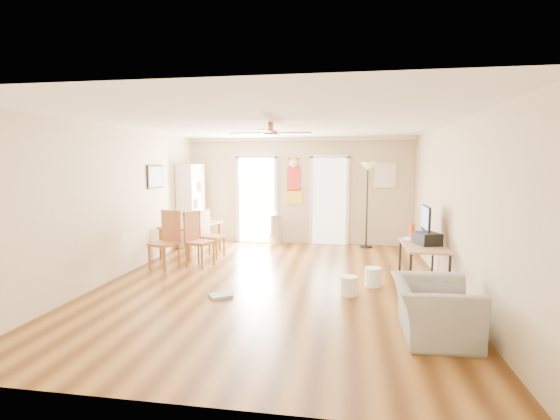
% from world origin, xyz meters
% --- Properties ---
extents(floor, '(7.00, 7.00, 0.00)m').
position_xyz_m(floor, '(0.00, 0.00, 0.00)').
color(floor, brown).
rests_on(floor, ground).
extents(ceiling, '(5.50, 7.00, 0.00)m').
position_xyz_m(ceiling, '(0.00, 0.00, 2.60)').
color(ceiling, silver).
rests_on(ceiling, floor).
extents(wall_back, '(5.50, 0.04, 2.60)m').
position_xyz_m(wall_back, '(0.00, 3.50, 1.30)').
color(wall_back, beige).
rests_on(wall_back, floor).
extents(wall_front, '(5.50, 0.04, 2.60)m').
position_xyz_m(wall_front, '(0.00, -3.50, 1.30)').
color(wall_front, beige).
rests_on(wall_front, floor).
extents(wall_left, '(0.04, 7.00, 2.60)m').
position_xyz_m(wall_left, '(-2.75, 0.00, 1.30)').
color(wall_left, beige).
rests_on(wall_left, floor).
extents(wall_right, '(0.04, 7.00, 2.60)m').
position_xyz_m(wall_right, '(2.75, 0.00, 1.30)').
color(wall_right, beige).
rests_on(wall_right, floor).
extents(crown_molding, '(5.50, 7.00, 0.08)m').
position_xyz_m(crown_molding, '(0.00, 0.00, 2.56)').
color(crown_molding, white).
rests_on(crown_molding, wall_back).
extents(kitchen_doorway, '(0.90, 0.10, 2.10)m').
position_xyz_m(kitchen_doorway, '(-1.05, 3.48, 1.05)').
color(kitchen_doorway, white).
rests_on(kitchen_doorway, wall_back).
extents(bathroom_doorway, '(0.80, 0.10, 2.10)m').
position_xyz_m(bathroom_doorway, '(0.75, 3.48, 1.05)').
color(bathroom_doorway, white).
rests_on(bathroom_doorway, wall_back).
extents(wall_decal, '(0.46, 0.03, 1.10)m').
position_xyz_m(wall_decal, '(-0.13, 3.48, 1.55)').
color(wall_decal, red).
rests_on(wall_decal, wall_back).
extents(ac_grille, '(0.50, 0.04, 0.60)m').
position_xyz_m(ac_grille, '(2.05, 3.47, 1.70)').
color(ac_grille, white).
rests_on(ac_grille, wall_back).
extents(framed_poster, '(0.04, 0.66, 0.48)m').
position_xyz_m(framed_poster, '(-2.73, 1.40, 1.70)').
color(framed_poster, black).
rests_on(framed_poster, wall_left).
extents(ceiling_fan, '(1.24, 1.24, 0.20)m').
position_xyz_m(ceiling_fan, '(0.00, -0.30, 2.43)').
color(ceiling_fan, '#593819').
rests_on(ceiling_fan, ceiling).
extents(bookshelf, '(0.65, 0.96, 1.95)m').
position_xyz_m(bookshelf, '(-2.53, 2.84, 0.98)').
color(bookshelf, white).
rests_on(bookshelf, floor).
extents(dining_table, '(1.08, 1.48, 0.67)m').
position_xyz_m(dining_table, '(-2.15, 1.85, 0.33)').
color(dining_table, '#9F6833').
rests_on(dining_table, floor).
extents(dining_chair_right_a, '(0.47, 0.47, 0.99)m').
position_xyz_m(dining_chair_right_a, '(-1.60, 1.63, 0.49)').
color(dining_chair_right_a, '#9A6131').
rests_on(dining_chair_right_a, floor).
extents(dining_chair_right_b, '(0.54, 0.54, 1.05)m').
position_xyz_m(dining_chair_right_b, '(-1.60, 0.88, 0.52)').
color(dining_chair_right_b, '#965830').
rests_on(dining_chair_right_b, floor).
extents(dining_chair_near, '(0.56, 0.56, 1.07)m').
position_xyz_m(dining_chair_near, '(-2.20, 0.59, 0.54)').
color(dining_chair_near, '#A66035').
rests_on(dining_chair_near, floor).
extents(trash_can, '(0.43, 0.43, 0.75)m').
position_xyz_m(trash_can, '(-0.52, 3.16, 0.37)').
color(trash_can, silver).
rests_on(trash_can, floor).
extents(torchiere_lamp, '(0.46, 0.46, 2.00)m').
position_xyz_m(torchiere_lamp, '(1.64, 3.20, 1.00)').
color(torchiere_lamp, black).
rests_on(torchiere_lamp, floor).
extents(computer_desk, '(0.63, 1.26, 0.67)m').
position_xyz_m(computer_desk, '(2.39, 0.24, 0.34)').
color(computer_desk, tan).
rests_on(computer_desk, floor).
extents(imac, '(0.15, 0.65, 0.60)m').
position_xyz_m(imac, '(2.47, 0.55, 0.97)').
color(imac, black).
rests_on(imac, computer_desk).
extents(keyboard, '(0.21, 0.37, 0.01)m').
position_xyz_m(keyboard, '(2.20, 0.69, 0.68)').
color(keyboard, white).
rests_on(keyboard, computer_desk).
extents(printer, '(0.43, 0.46, 0.19)m').
position_xyz_m(printer, '(2.45, 0.25, 0.77)').
color(printer, black).
rests_on(printer, computer_desk).
extents(orange_bottle, '(0.09, 0.09, 0.26)m').
position_xyz_m(orange_bottle, '(2.30, 0.83, 0.81)').
color(orange_bottle, '#FD4016').
rests_on(orange_bottle, computer_desk).
extents(wastebasket_a, '(0.29, 0.29, 0.29)m').
position_xyz_m(wastebasket_a, '(1.21, -0.44, 0.14)').
color(wastebasket_a, white).
rests_on(wastebasket_a, floor).
extents(wastebasket_b, '(0.32, 0.32, 0.31)m').
position_xyz_m(wastebasket_b, '(1.60, 0.08, 0.15)').
color(wastebasket_b, white).
rests_on(wastebasket_b, floor).
extents(floor_cloth, '(0.40, 0.38, 0.04)m').
position_xyz_m(floor_cloth, '(-0.65, -0.84, 0.02)').
color(floor_cloth, '#A8A7A2').
rests_on(floor_cloth, floor).
extents(armchair, '(0.87, 1.00, 0.64)m').
position_xyz_m(armchair, '(2.15, -1.81, 0.32)').
color(armchair, gray).
rests_on(armchair, floor).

